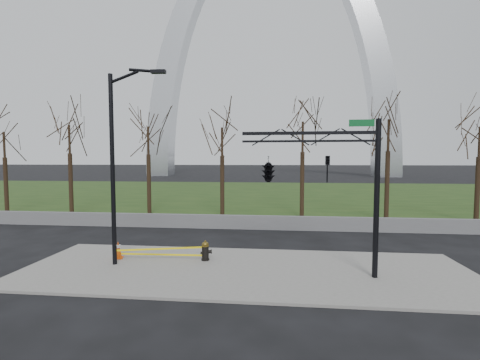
# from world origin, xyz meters

# --- Properties ---
(ground) EXTENTS (500.00, 500.00, 0.00)m
(ground) POSITION_xyz_m (0.00, 0.00, 0.00)
(ground) COLOR black
(ground) RESTS_ON ground
(sidewalk) EXTENTS (18.00, 6.00, 0.10)m
(sidewalk) POSITION_xyz_m (0.00, 0.00, 0.05)
(sidewalk) COLOR slate
(sidewalk) RESTS_ON ground
(grass_strip) EXTENTS (120.00, 40.00, 0.06)m
(grass_strip) POSITION_xyz_m (0.00, 30.00, 0.03)
(grass_strip) COLOR #1E3A15
(grass_strip) RESTS_ON ground
(guardrail) EXTENTS (60.00, 0.30, 0.90)m
(guardrail) POSITION_xyz_m (0.00, 8.00, 0.45)
(guardrail) COLOR #59595B
(guardrail) RESTS_ON ground
(gateway_arch) EXTENTS (66.00, 6.00, 65.00)m
(gateway_arch) POSITION_xyz_m (0.00, 75.00, 32.50)
(gateway_arch) COLOR silver
(gateway_arch) RESTS_ON ground
(tree_row) EXTENTS (46.53, 4.00, 8.15)m
(tree_row) POSITION_xyz_m (0.26, 12.00, 4.08)
(tree_row) COLOR black
(tree_row) RESTS_ON ground
(fire_hydrant) EXTENTS (0.55, 0.36, 0.88)m
(fire_hydrant) POSITION_xyz_m (-1.82, 0.98, 0.50)
(fire_hydrant) COLOR black
(fire_hydrant) RESTS_ON sidewalk
(traffic_cone) EXTENTS (0.47, 0.47, 0.77)m
(traffic_cone) POSITION_xyz_m (-5.76, 0.84, 0.49)
(traffic_cone) COLOR #EA510C
(traffic_cone) RESTS_ON sidewalk
(street_light) EXTENTS (2.39, 0.29, 8.21)m
(street_light) POSITION_xyz_m (-5.30, 0.07, 4.69)
(street_light) COLOR black
(street_light) RESTS_ON ground
(traffic_signal_mast) EXTENTS (5.10, 2.49, 6.00)m
(traffic_signal_mast) POSITION_xyz_m (1.69, -0.38, 4.15)
(traffic_signal_mast) COLOR black
(traffic_signal_mast) RESTS_ON ground
(caution_tape) EXTENTS (3.93, 0.92, 0.45)m
(caution_tape) POSITION_xyz_m (-3.74, 0.72, 0.49)
(caution_tape) COLOR yellow
(caution_tape) RESTS_ON ground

